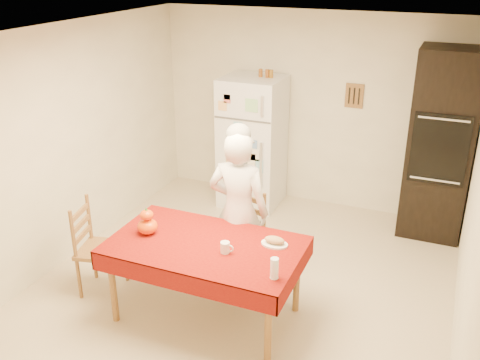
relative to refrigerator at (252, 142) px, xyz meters
The scene contains 17 objects.
floor 2.16m from the refrigerator, 70.93° to the right, with size 4.50×4.50×0.00m, color #CAB392.
room_shell 2.13m from the refrigerator, 70.89° to the right, with size 4.02×4.52×2.51m.
refrigerator is the anchor object (origin of this frame).
oven_cabinet 2.29m from the refrigerator, ahead, with size 0.70×0.62×2.20m.
dining_table 2.52m from the refrigerator, 78.06° to the right, with size 1.70×1.00×0.76m.
chair_far 1.84m from the refrigerator, 71.41° to the right, with size 0.51×0.49×0.95m.
chair_left 2.61m from the refrigerator, 105.19° to the right, with size 0.49×0.50×0.95m.
seated_woman 1.98m from the refrigerator, 72.42° to the right, with size 0.60×0.39×1.65m, color silver.
coffee_mug 2.64m from the refrigerator, 73.60° to the right, with size 0.08×0.08×0.10m, color white.
pumpkin_lower 2.49m from the refrigerator, 91.05° to the right, with size 0.19×0.19×0.14m, color #DA5005.
pumpkin_upper 2.49m from the refrigerator, 91.05° to the right, with size 0.12×0.12×0.09m, color #E64505.
wine_glass 3.01m from the refrigerator, 65.28° to the right, with size 0.07×0.07×0.18m, color white.
bread_plate 2.50m from the refrigerator, 64.10° to the right, with size 0.24×0.24×0.02m, color white.
bread_loaf 2.50m from the refrigerator, 64.10° to the right, with size 0.18×0.10×0.06m, color tan.
spice_jar_left 0.90m from the refrigerator, 31.95° to the left, with size 0.05×0.05×0.10m, color brown.
spice_jar_mid 0.92m from the refrigerator, 16.69° to the left, with size 0.05×0.05×0.10m, color brown.
spice_jar_right 0.93m from the refrigerator, 12.94° to the left, with size 0.05×0.05×0.10m, color #8C5D19.
Camera 1 is at (1.74, -4.25, 3.12)m, focal length 40.00 mm.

